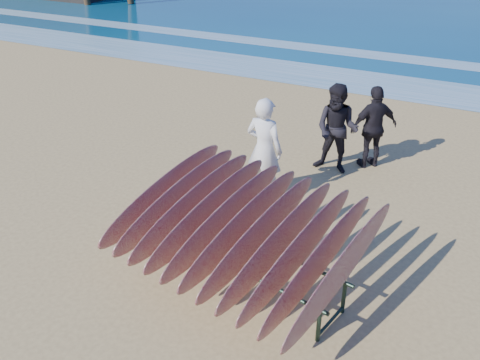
{
  "coord_description": "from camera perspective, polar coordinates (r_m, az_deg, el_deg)",
  "views": [
    {
      "loc": [
        3.33,
        -5.65,
        4.83
      ],
      "look_at": [
        0.0,
        0.8,
        0.95
      ],
      "focal_mm": 38.0,
      "sensor_mm": 36.0,
      "label": 1
    }
  ],
  "objects": [
    {
      "name": "foam_far",
      "position": [
        20.03,
        17.39,
        12.96
      ],
      "size": [
        160.0,
        160.0,
        0.0
      ],
      "primitive_type": "plane",
      "color": "white",
      "rests_on": "ground"
    },
    {
      "name": "person_white",
      "position": [
        9.23,
        2.73,
        3.43
      ],
      "size": [
        0.75,
        0.53,
        1.96
      ],
      "primitive_type": "imported",
      "rotation": [
        0.0,
        0.0,
        3.06
      ],
      "color": "white",
      "rests_on": "ground"
    },
    {
      "name": "ground",
      "position": [
        8.15,
        -2.61,
        -8.28
      ],
      "size": [
        120.0,
        120.0,
        0.0
      ],
      "primitive_type": "plane",
      "color": "tan",
      "rests_on": "ground"
    },
    {
      "name": "surfboard_rack",
      "position": [
        7.07,
        0.2,
        -5.37
      ],
      "size": [
        3.64,
        3.31,
        1.53
      ],
      "rotation": [
        0.0,
        0.0,
        -0.19
      ],
      "color": "#1C2D23",
      "rests_on": "ground"
    },
    {
      "name": "person_dark_b",
      "position": [
        10.83,
        14.79,
        5.74
      ],
      "size": [
        1.04,
        1.01,
        1.75
      ],
      "primitive_type": "imported",
      "rotation": [
        0.0,
        0.0,
        3.9
      ],
      "color": "black",
      "rests_on": "ground"
    },
    {
      "name": "person_dark_a",
      "position": [
        10.43,
        10.83,
        5.61
      ],
      "size": [
        0.91,
        0.71,
        1.85
      ],
      "primitive_type": "imported",
      "rotation": [
        0.0,
        0.0,
        -0.01
      ],
      "color": "black",
      "rests_on": "ground"
    },
    {
      "name": "foam_near",
      "position": [
        16.71,
        14.9,
        10.43
      ],
      "size": [
        160.0,
        160.0,
        0.0
      ],
      "primitive_type": "plane",
      "color": "white",
      "rests_on": "ground"
    }
  ]
}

